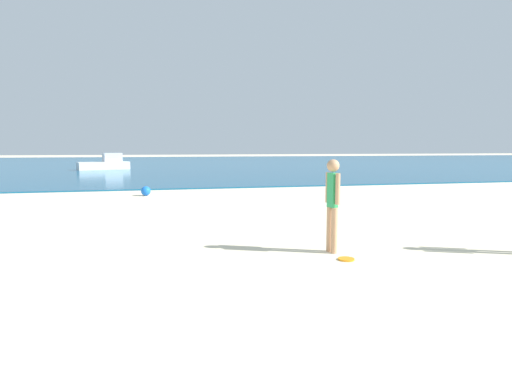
{
  "coord_description": "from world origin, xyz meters",
  "views": [
    {
      "loc": [
        -1.44,
        -2.42,
        1.78
      ],
      "look_at": [
        0.41,
        5.59,
        0.89
      ],
      "focal_mm": 29.12,
      "sensor_mm": 36.0,
      "label": 1
    }
  ],
  "objects": [
    {
      "name": "frisbee",
      "position": [
        1.41,
        3.53,
        0.01
      ],
      "size": [
        0.26,
        0.26,
        0.03
      ],
      "primitive_type": "cylinder",
      "color": "orange",
      "rests_on": "ground"
    },
    {
      "name": "beach_ball",
      "position": [
        -1.98,
        13.32,
        0.18
      ],
      "size": [
        0.35,
        0.35,
        0.35
      ],
      "primitive_type": "sphere",
      "color": "blue",
      "rests_on": "ground"
    },
    {
      "name": "boat_near",
      "position": [
        -5.57,
        31.57,
        0.5
      ],
      "size": [
        3.95,
        2.42,
        1.28
      ],
      "rotation": [
        0.0,
        0.0,
        3.49
      ],
      "color": "white",
      "rests_on": "water"
    },
    {
      "name": "person_standing",
      "position": [
        1.37,
        4.04,
        0.9
      ],
      "size": [
        0.21,
        0.36,
        1.58
      ],
      "rotation": [
        0.0,
        0.0,
        1.76
      ],
      "color": "tan",
      "rests_on": "ground"
    },
    {
      "name": "water",
      "position": [
        0.0,
        45.29,
        0.03
      ],
      "size": [
        160.0,
        60.0,
        0.06
      ],
      "primitive_type": "cube",
      "color": "#14567F",
      "rests_on": "ground"
    }
  ]
}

